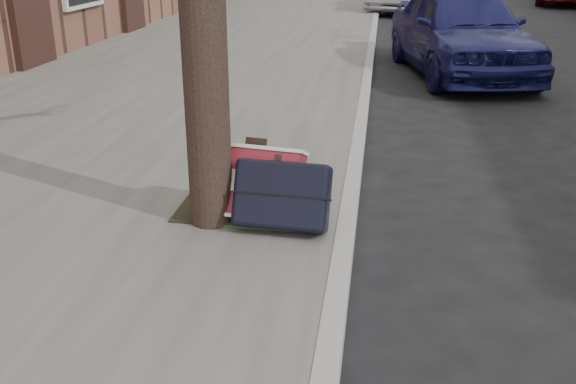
# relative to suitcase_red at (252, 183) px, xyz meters

# --- Properties ---
(near_sidewalk) EXTENTS (5.00, 70.00, 0.12)m
(near_sidewalk) POSITION_rel_suitcase_red_xyz_m (-1.82, 14.08, -0.32)
(near_sidewalk) COLOR slate
(near_sidewalk) RESTS_ON ground
(dirt_patch) EXTENTS (0.85, 0.85, 0.02)m
(dirt_patch) POSITION_rel_suitcase_red_xyz_m (-0.12, 0.28, -0.25)
(dirt_patch) COLOR black
(dirt_patch) RESTS_ON near_sidewalk
(suitcase_red) EXTENTS (0.72, 0.47, 0.52)m
(suitcase_red) POSITION_rel_suitcase_red_xyz_m (0.00, 0.00, 0.00)
(suitcase_red) COLOR maroon
(suitcase_red) RESTS_ON near_sidewalk
(suitcase_navy) EXTENTS (0.63, 0.40, 0.48)m
(suitcase_navy) POSITION_rel_suitcase_red_xyz_m (0.22, -0.13, -0.02)
(suitcase_navy) COLOR black
(suitcase_navy) RESTS_ON near_sidewalk
(car_near_front) EXTENTS (2.19, 3.96, 1.28)m
(car_near_front) POSITION_rel_suitcase_red_xyz_m (1.93, 5.86, 0.26)
(car_near_front) COLOR #141546
(car_near_front) RESTS_ON ground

